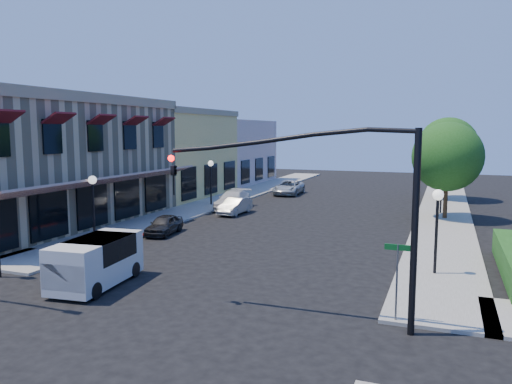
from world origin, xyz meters
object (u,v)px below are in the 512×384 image
(signal_mast_arm, at_px, (341,193))
(lamppost_right_far, at_px, (442,176))
(lamppost_left_near, at_px, (93,192))
(parked_car_a, at_px, (164,225))
(street_name_sign, at_px, (397,270))
(parked_car_c, at_px, (233,200))
(street_tree_a, at_px, (447,157))
(parked_car_d, at_px, (289,187))
(lamppost_right_near, at_px, (437,210))
(street_tree_b, at_px, (448,147))
(white_van, at_px, (96,259))
(lamppost_left_far, at_px, (211,171))
(parked_car_b, at_px, (235,206))

(signal_mast_arm, xyz_separation_m, lamppost_right_far, (2.64, 22.50, -1.35))
(lamppost_left_near, relative_size, parked_car_a, 1.10)
(parked_car_a, bearing_deg, street_name_sign, -40.63)
(parked_car_a, xyz_separation_m, parked_car_c, (0.00, 9.84, 0.13))
(street_tree_a, bearing_deg, lamppost_right_far, 98.53)
(lamppost_left_near, relative_size, parked_car_d, 0.76)
(lamppost_right_near, bearing_deg, street_tree_b, 89.28)
(street_name_sign, height_order, white_van, street_name_sign)
(street_name_sign, relative_size, lamppost_left_far, 0.70)
(street_name_sign, height_order, parked_car_b, street_name_sign)
(street_name_sign, bearing_deg, lamppost_left_far, 128.94)
(street_name_sign, relative_size, lamppost_left_near, 0.70)
(lamppost_left_near, height_order, lamppost_left_far, same)
(street_tree_a, distance_m, parked_car_d, 16.64)
(white_van, height_order, parked_car_a, white_van)
(signal_mast_arm, height_order, lamppost_left_near, signal_mast_arm)
(lamppost_left_far, relative_size, parked_car_d, 0.76)
(street_tree_a, height_order, lamppost_left_near, street_tree_a)
(lamppost_right_far, xyz_separation_m, parked_car_d, (-13.34, 6.85, -2.08))
(lamppost_left_near, relative_size, lamppost_left_far, 1.00)
(lamppost_right_near, height_order, parked_car_c, lamppost_right_near)
(lamppost_left_far, bearing_deg, parked_car_c, -22.63)
(street_name_sign, relative_size, lamppost_right_near, 0.70)
(street_tree_a, relative_size, street_tree_b, 0.92)
(lamppost_left_far, bearing_deg, street_name_sign, -51.06)
(parked_car_d, bearing_deg, lamppost_right_far, -30.00)
(parked_car_b, bearing_deg, white_van, -82.02)
(street_tree_b, relative_size, signal_mast_arm, 0.88)
(signal_mast_arm, relative_size, parked_car_c, 1.71)
(white_van, distance_m, parked_car_d, 28.93)
(street_tree_b, xyz_separation_m, signal_mast_arm, (-2.94, -30.50, -0.46))
(street_tree_a, distance_m, street_tree_b, 10.01)
(white_van, distance_m, parked_car_b, 17.12)
(signal_mast_arm, height_order, parked_car_a, signal_mast_arm)
(street_tree_a, relative_size, parked_car_a, 1.99)
(street_tree_a, xyz_separation_m, parked_car_a, (-15.00, -10.79, -3.64))
(lamppost_right_far, relative_size, parked_car_c, 0.76)
(street_name_sign, xyz_separation_m, parked_car_c, (-13.70, 18.84, -1.02))
(lamppost_left_near, distance_m, lamppost_left_far, 14.00)
(lamppost_left_far, xyz_separation_m, parked_car_b, (3.35, -3.00, -2.16))
(lamppost_left_far, bearing_deg, street_tree_a, 0.00)
(signal_mast_arm, relative_size, lamppost_left_near, 2.24)
(parked_car_b, height_order, parked_car_c, parked_car_c)
(parked_car_a, distance_m, parked_car_c, 9.84)
(street_tree_b, relative_size, lamppost_left_near, 1.97)
(street_tree_a, height_order, parked_car_b, street_tree_a)
(parked_car_c, bearing_deg, lamppost_right_near, -47.00)
(lamppost_right_near, height_order, parked_car_d, lamppost_right_near)
(lamppost_right_near, xyz_separation_m, parked_car_b, (-13.65, 11.00, -2.16))
(street_tree_a, distance_m, parked_car_c, 15.44)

